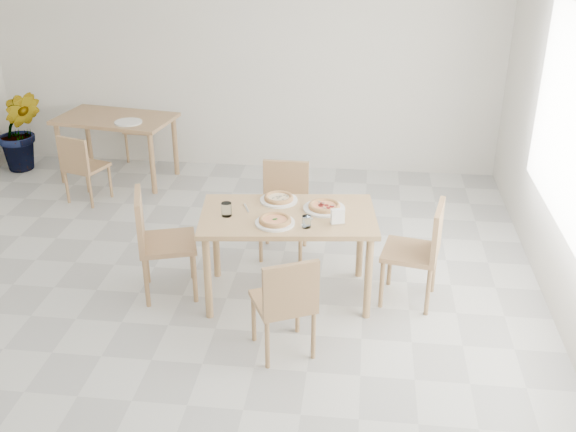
# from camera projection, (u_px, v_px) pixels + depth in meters

# --- Properties ---
(main_table) EXTENTS (1.46, 0.94, 0.75)m
(main_table) POSITION_uv_depth(u_px,v_px,m) (288.00, 224.00, 5.36)
(main_table) COLOR tan
(main_table) RESTS_ON ground
(chair_south) EXTENTS (0.53, 0.53, 0.81)m
(chair_south) POSITION_uv_depth(u_px,v_px,m) (286.00, 300.00, 4.70)
(chair_south) COLOR #A97F54
(chair_south) RESTS_ON ground
(chair_north) EXTENTS (0.43, 0.43, 0.85)m
(chair_north) POSITION_uv_depth(u_px,v_px,m) (284.00, 202.00, 6.16)
(chair_north) COLOR #A97F54
(chair_north) RESTS_ON ground
(chair_west) EXTENTS (0.56, 0.56, 0.91)m
(chair_west) POSITION_uv_depth(u_px,v_px,m) (156.00, 237.00, 5.45)
(chair_west) COLOR #A97F54
(chair_west) RESTS_ON ground
(chair_east) EXTENTS (0.51, 0.51, 0.87)m
(chair_east) POSITION_uv_depth(u_px,v_px,m) (421.00, 247.00, 5.35)
(chair_east) COLOR #A97F54
(chair_east) RESTS_ON ground
(plate_margherita) EXTENTS (0.31, 0.31, 0.02)m
(plate_margherita) POSITION_uv_depth(u_px,v_px,m) (275.00, 223.00, 5.16)
(plate_margherita) COLOR white
(plate_margherita) RESTS_ON main_table
(plate_mushroom) EXTENTS (0.31, 0.31, 0.02)m
(plate_mushroom) POSITION_uv_depth(u_px,v_px,m) (279.00, 200.00, 5.54)
(plate_mushroom) COLOR white
(plate_mushroom) RESTS_ON main_table
(plate_pepperoni) EXTENTS (0.33, 0.33, 0.02)m
(plate_pepperoni) POSITION_uv_depth(u_px,v_px,m) (324.00, 208.00, 5.40)
(plate_pepperoni) COLOR white
(plate_pepperoni) RESTS_ON main_table
(pizza_margherita) EXTENTS (0.30, 0.30, 0.03)m
(pizza_margherita) POSITION_uv_depth(u_px,v_px,m) (275.00, 220.00, 5.15)
(pizza_margherita) COLOR tan
(pizza_margherita) RESTS_ON plate_margherita
(pizza_mushroom) EXTENTS (0.32, 0.32, 0.03)m
(pizza_mushroom) POSITION_uv_depth(u_px,v_px,m) (279.00, 198.00, 5.53)
(pizza_mushroom) COLOR tan
(pizza_mushroom) RESTS_ON plate_mushroom
(pizza_pepperoni) EXTENTS (0.27, 0.27, 0.03)m
(pizza_pepperoni) POSITION_uv_depth(u_px,v_px,m) (324.00, 206.00, 5.39)
(pizza_pepperoni) COLOR tan
(pizza_pepperoni) RESTS_ON plate_pepperoni
(tumbler_a) EXTENTS (0.08, 0.08, 0.11)m
(tumbler_a) POSITION_uv_depth(u_px,v_px,m) (227.00, 209.00, 5.27)
(tumbler_a) COLOR white
(tumbler_a) RESTS_ON main_table
(tumbler_b) EXTENTS (0.07, 0.07, 0.09)m
(tumbler_b) POSITION_uv_depth(u_px,v_px,m) (306.00, 222.00, 5.09)
(tumbler_b) COLOR white
(tumbler_b) RESTS_ON main_table
(napkin_holder) EXTENTS (0.12, 0.09, 0.13)m
(napkin_holder) POSITION_uv_depth(u_px,v_px,m) (338.00, 217.00, 5.13)
(napkin_holder) COLOR silver
(napkin_holder) RESTS_ON main_table
(fork_a) EXTENTS (0.07, 0.17, 0.01)m
(fork_a) POSITION_uv_depth(u_px,v_px,m) (247.00, 208.00, 5.41)
(fork_a) COLOR silver
(fork_a) RESTS_ON main_table
(fork_b) EXTENTS (0.07, 0.18, 0.01)m
(fork_b) POSITION_uv_depth(u_px,v_px,m) (308.00, 223.00, 5.17)
(fork_b) COLOR silver
(fork_b) RESTS_ON main_table
(second_table) EXTENTS (1.40, 0.94, 0.75)m
(second_table) POSITION_uv_depth(u_px,v_px,m) (116.00, 125.00, 7.71)
(second_table) COLOR #A97F54
(second_table) RESTS_ON ground
(chair_back_s) EXTENTS (0.48, 0.48, 0.77)m
(chair_back_s) POSITION_uv_depth(u_px,v_px,m) (81.00, 164.00, 7.17)
(chair_back_s) COLOR #A97F54
(chair_back_s) RESTS_ON ground
(chair_back_n) EXTENTS (0.41, 0.41, 0.78)m
(chair_back_n) POSITION_uv_depth(u_px,v_px,m) (145.00, 123.00, 8.45)
(chair_back_n) COLOR #A97F54
(chair_back_n) RESTS_ON ground
(plate_empty) EXTENTS (0.30, 0.30, 0.02)m
(plate_empty) POSITION_uv_depth(u_px,v_px,m) (128.00, 122.00, 7.46)
(plate_empty) COLOR white
(plate_empty) RESTS_ON second_table
(potted_plant) EXTENTS (0.65, 0.59, 0.98)m
(potted_plant) POSITION_uv_depth(u_px,v_px,m) (20.00, 131.00, 8.05)
(potted_plant) COLOR #295A1B
(potted_plant) RESTS_ON ground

